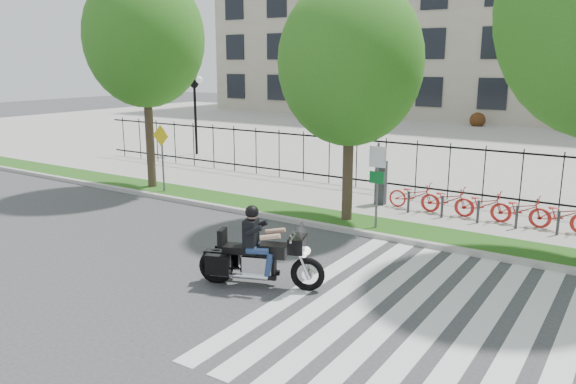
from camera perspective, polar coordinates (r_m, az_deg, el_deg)
The scene contains 15 objects.
ground at distance 13.89m, azimuth -5.84°, elevation -7.61°, with size 120.00×120.00×0.00m, color #353537.
curb at distance 17.07m, azimuth 2.85°, elevation -3.32°, with size 60.00×0.20×0.15m, color #A4A19A.
grass_verge at distance 17.78m, azimuth 4.24°, elevation -2.67°, with size 60.00×1.50×0.15m, color #204711.
sidewalk at distance 19.94m, azimuth 7.73°, elevation -1.02°, with size 60.00×3.50×0.15m, color gray.
plaza at distance 36.33m, azimuth 19.86°, elevation 4.65°, with size 80.00×34.00×0.10m, color gray.
crosswalk_stripes at distance 11.69m, azimuth 13.33°, elevation -12.01°, with size 5.70×8.00×0.01m, color silver, non-canonical shape.
iron_fence at distance 21.27m, azimuth 9.87°, elevation 2.76°, with size 30.00×0.06×2.00m, color black, non-canonical shape.
office_building at distance 55.81m, azimuth 25.80°, elevation 17.07°, with size 60.00×21.90×20.15m.
lamp_post_left at distance 29.99m, azimuth -9.46°, elevation 9.69°, with size 1.06×0.70×4.25m.
street_tree_0 at distance 22.07m, azimuth -14.40°, elevation 14.89°, with size 4.45×4.45×8.16m.
street_tree_1 at distance 16.84m, azimuth 6.35°, elevation 12.94°, with size 4.26×4.26×7.18m.
bike_share_station at distance 18.14m, azimuth 20.58°, elevation -1.41°, with size 7.74×0.84×1.50m.
sign_pole_regulatory at distance 16.32m, azimuth 9.05°, elevation 1.78°, with size 0.50×0.09×2.50m.
sign_pole_warning at distance 21.31m, azimuth -12.70°, elevation 4.26°, with size 0.78×0.09×2.49m.
motorcycle_rider at distance 12.47m, azimuth -2.90°, elevation -6.37°, with size 2.77×1.43×2.24m.
Camera 1 is at (8.26, -10.04, 4.90)m, focal length 35.00 mm.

